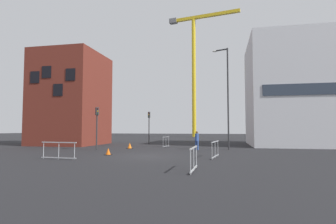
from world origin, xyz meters
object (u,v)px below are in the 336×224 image
(pedestrian_walking, at_px, (197,139))
(traffic_cone_by_barrier, at_px, (130,146))
(traffic_cone_striped, at_px, (108,152))
(construction_crane, at_px, (195,59))
(traffic_light_median, at_px, (97,121))
(traffic_light_verge, at_px, (149,122))
(streetlamp_tall, at_px, (227,92))

(pedestrian_walking, height_order, traffic_cone_by_barrier, pedestrian_walking)
(pedestrian_walking, distance_m, traffic_cone_striped, 8.39)
(traffic_cone_striped, bearing_deg, construction_crane, 87.61)
(traffic_light_median, relative_size, traffic_light_verge, 0.96)
(traffic_light_verge, bearing_deg, traffic_cone_striped, -86.58)
(traffic_cone_striped, bearing_deg, traffic_cone_by_barrier, 95.38)
(streetlamp_tall, distance_m, pedestrian_walking, 5.11)
(traffic_light_verge, relative_size, pedestrian_walking, 2.36)
(streetlamp_tall, relative_size, traffic_light_median, 2.46)
(traffic_cone_by_barrier, height_order, traffic_cone_striped, traffic_cone_by_barrier)
(traffic_cone_by_barrier, relative_size, traffic_cone_striped, 1.12)
(construction_crane, height_order, traffic_light_verge, construction_crane)
(streetlamp_tall, height_order, traffic_cone_striped, streetlamp_tall)
(pedestrian_walking, height_order, traffic_cone_striped, pedestrian_walking)
(streetlamp_tall, xyz_separation_m, traffic_light_verge, (-9.33, 7.15, -2.62))
(construction_crane, relative_size, traffic_cone_by_barrier, 50.15)
(traffic_cone_by_barrier, bearing_deg, traffic_cone_striped, -84.62)
(traffic_light_verge, bearing_deg, pedestrian_walking, -49.62)
(construction_crane, distance_m, traffic_cone_striped, 47.07)
(traffic_light_median, distance_m, pedestrian_walking, 9.05)
(construction_crane, bearing_deg, traffic_light_median, -96.65)
(construction_crane, xyz_separation_m, traffic_cone_striped, (-1.82, -43.50, -17.90))
(construction_crane, height_order, streetlamp_tall, construction_crane)
(traffic_light_median, relative_size, traffic_cone_by_barrier, 6.70)
(traffic_light_median, height_order, traffic_cone_striped, traffic_light_median)
(streetlamp_tall, height_order, traffic_light_verge, streetlamp_tall)
(traffic_light_verge, bearing_deg, streetlamp_tall, -37.45)
(streetlamp_tall, bearing_deg, traffic_light_verge, 142.55)
(streetlamp_tall, height_order, pedestrian_walking, streetlamp_tall)
(traffic_cone_by_barrier, xyz_separation_m, traffic_cone_striped, (0.58, -6.19, -0.03))
(traffic_light_verge, bearing_deg, construction_crane, 84.91)
(streetlamp_tall, xyz_separation_m, traffic_cone_striped, (-8.51, -6.66, -5.05))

